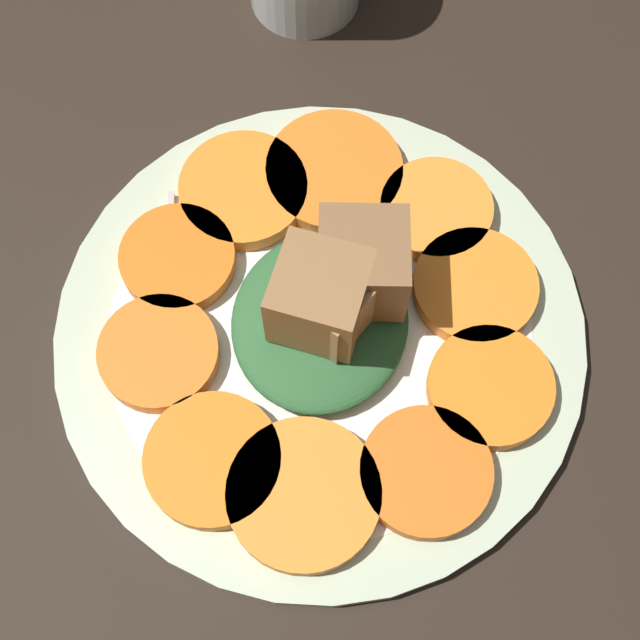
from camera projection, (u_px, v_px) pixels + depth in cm
name	position (u px, v px, depth cm)	size (l,w,h in cm)	color
table_slab	(320.00, 342.00, 48.14)	(120.00, 120.00, 2.00)	black
plate	(320.00, 331.00, 46.73)	(27.67, 27.67, 1.05)	beige
carrot_slice_0	(475.00, 287.00, 46.48)	(6.52, 6.52, 1.05)	orange
carrot_slice_1	(436.00, 210.00, 48.22)	(6.12, 6.12, 1.05)	orange
carrot_slice_2	(334.00, 172.00, 49.13)	(7.56, 7.56, 1.05)	orange
carrot_slice_3	(244.00, 190.00, 48.70)	(7.05, 7.05, 1.05)	orange
carrot_slice_4	(178.00, 259.00, 47.11)	(6.13, 6.13, 1.05)	orange
carrot_slice_5	(159.00, 353.00, 45.09)	(6.13, 6.13, 1.05)	orange
carrot_slice_6	(213.00, 460.00, 43.01)	(6.68, 6.68, 1.05)	orange
carrot_slice_7	(304.00, 495.00, 42.37)	(7.43, 7.43, 1.05)	orange
carrot_slice_8	(426.00, 472.00, 42.78)	(6.42, 6.42, 1.05)	orange
carrot_slice_9	(490.00, 387.00, 44.41)	(6.32, 6.32, 1.05)	orange
center_pile	(331.00, 300.00, 43.96)	(10.05, 9.04, 6.12)	#2D6033
fork	(192.00, 330.00, 45.91)	(17.29, 5.42, 0.40)	#B2B2B7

